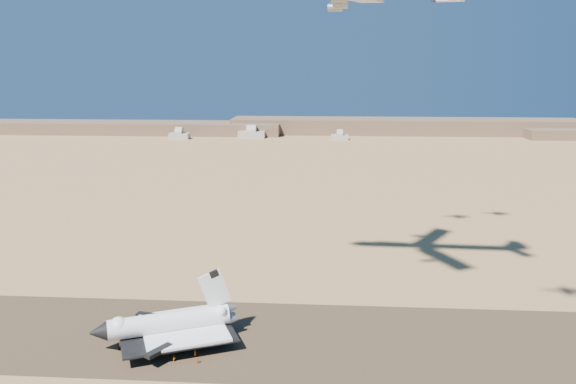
# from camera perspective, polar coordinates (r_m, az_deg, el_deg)

# --- Properties ---
(ground) EXTENTS (1200.00, 1200.00, 0.00)m
(ground) POSITION_cam_1_polar(r_m,az_deg,el_deg) (171.05, -5.38, -14.48)
(ground) COLOR tan
(ground) RESTS_ON ground
(runway) EXTENTS (600.00, 50.00, 0.06)m
(runway) POSITION_cam_1_polar(r_m,az_deg,el_deg) (171.04, -5.38, -14.47)
(runway) COLOR #493524
(runway) RESTS_ON ground
(ridgeline) EXTENTS (960.00, 90.00, 18.00)m
(ridgeline) POSITION_cam_1_polar(r_m,az_deg,el_deg) (682.39, 7.33, 6.45)
(ridgeline) COLOR brown
(ridgeline) RESTS_ON ground
(hangars) EXTENTS (200.50, 29.50, 30.00)m
(hangars) POSITION_cam_1_polar(r_m,az_deg,el_deg) (639.36, -4.14, 5.87)
(hangars) COLOR #B8B1A3
(hangars) RESTS_ON ground
(shuttle) EXTENTS (42.13, 35.59, 20.50)m
(shuttle) POSITION_cam_1_polar(r_m,az_deg,el_deg) (168.65, -12.07, -13.04)
(shuttle) COLOR white
(shuttle) RESTS_ON runway
(crew_a) EXTENTS (0.60, 0.76, 1.84)m
(crew_a) POSITION_cam_1_polar(r_m,az_deg,el_deg) (161.69, -9.42, -15.90)
(crew_a) COLOR orange
(crew_a) RESTS_ON runway
(crew_b) EXTENTS (0.87, 1.04, 1.86)m
(crew_b) POSITION_cam_1_polar(r_m,az_deg,el_deg) (160.44, -11.49, -16.22)
(crew_b) COLOR orange
(crew_b) RESTS_ON runway
(crew_c) EXTENTS (1.16, 1.02, 1.77)m
(crew_c) POSITION_cam_1_polar(r_m,az_deg,el_deg) (158.49, -9.20, -16.52)
(crew_c) COLOR orange
(crew_c) RESTS_ON runway
(chase_jet_d) EXTENTS (14.03, 7.79, 3.51)m
(chase_jet_d) POSITION_cam_1_polar(r_m,az_deg,el_deg) (244.96, 16.08, 18.23)
(chase_jet_d) COLOR white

